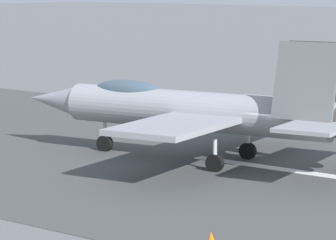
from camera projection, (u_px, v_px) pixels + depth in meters
name	position (u px, v px, depth m)	size (l,w,h in m)	color
ground_plane	(272.00, 168.00, 40.45)	(400.00, 400.00, 0.00)	slate
runway_strip	(272.00, 168.00, 40.43)	(240.00, 26.00, 0.02)	#434546
fighter_jet	(198.00, 109.00, 41.55)	(17.34, 13.30, 5.54)	gray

